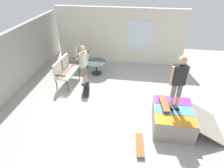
# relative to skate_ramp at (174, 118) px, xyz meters

# --- Properties ---
(ground_plane) EXTENTS (12.00, 12.00, 0.10)m
(ground_plane) POSITION_rel_skate_ramp_xyz_m (0.59, 1.65, -0.36)
(ground_plane) COLOR #A8A8A3
(back_wall_cinderblock) EXTENTS (9.00, 0.20, 2.21)m
(back_wall_cinderblock) POSITION_rel_skate_ramp_xyz_m (0.59, 5.65, 0.80)
(back_wall_cinderblock) COLOR #9E998E
(back_wall_cinderblock) RESTS_ON ground_plane
(house_facade) EXTENTS (0.23, 6.00, 2.56)m
(house_facade) POSITION_rel_skate_ramp_xyz_m (4.39, 2.13, 0.97)
(house_facade) COLOR silver
(house_facade) RESTS_ON ground_plane
(skate_ramp) EXTENTS (1.35, 1.94, 0.62)m
(skate_ramp) POSITION_rel_skate_ramp_xyz_m (0.00, 0.00, 0.00)
(skate_ramp) COLOR gray
(skate_ramp) RESTS_ON ground_plane
(patio_bench) EXTENTS (1.28, 0.63, 1.02)m
(patio_bench) POSITION_rel_skate_ramp_xyz_m (1.97, 4.03, 0.31)
(patio_bench) COLOR #2D2823
(patio_bench) RESTS_ON ground_plane
(patio_chair_near_house) EXTENTS (0.64, 0.58, 1.02)m
(patio_chair_near_house) POSITION_rel_skate_ramp_xyz_m (3.51, 3.83, 0.30)
(patio_chair_near_house) COLOR #2D2823
(patio_chair_near_house) RESTS_ON ground_plane
(patio_table) EXTENTS (0.90, 0.90, 0.57)m
(patio_table) POSITION_rel_skate_ramp_xyz_m (2.89, 2.97, 0.10)
(patio_table) COLOR #2D2823
(patio_table) RESTS_ON ground_plane
(person_watching) EXTENTS (0.47, 0.30, 1.63)m
(person_watching) POSITION_rel_skate_ramp_xyz_m (1.94, 3.22, 0.64)
(person_watching) COLOR black
(person_watching) RESTS_ON ground_plane
(person_skater) EXTENTS (0.30, 0.47, 1.63)m
(person_skater) POSITION_rel_skate_ramp_xyz_m (0.05, 0.07, 1.25)
(person_skater) COLOR black
(person_skater) RESTS_ON skate_ramp
(skateboard_by_bench) EXTENTS (0.82, 0.34, 0.10)m
(skateboard_by_bench) POSITION_rel_skate_ramp_xyz_m (1.36, 3.02, -0.22)
(skateboard_by_bench) COLOR black
(skateboard_by_bench) RESTS_ON ground_plane
(skateboard_spare) EXTENTS (0.82, 0.27, 0.10)m
(skateboard_spare) POSITION_rel_skate_ramp_xyz_m (-0.94, 0.94, -0.22)
(skateboard_spare) COLOR brown
(skateboard_spare) RESTS_ON ground_plane
(skateboard_on_ramp) EXTENTS (0.82, 0.30, 0.10)m
(skateboard_on_ramp) POSITION_rel_skate_ramp_xyz_m (0.16, 0.31, 0.40)
(skateboard_on_ramp) COLOR brown
(skateboard_on_ramp) RESTS_ON skate_ramp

